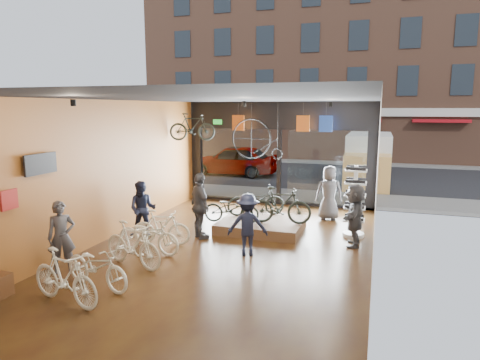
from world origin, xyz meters
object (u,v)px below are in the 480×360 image
at_px(display_platform, 261,226).
at_px(customer_4, 329,193).
at_px(floor_bike_2, 97,266).
at_px(display_bike_right, 256,200).
at_px(street_car, 233,160).
at_px(hung_bike, 192,127).
at_px(floor_bike_3, 133,244).
at_px(display_bike_left, 231,208).
at_px(floor_bike_5, 161,227).
at_px(customer_3, 248,225).
at_px(customer_2, 200,206).
at_px(customer_5, 355,215).
at_px(penny_farthing, 259,140).
at_px(display_bike_mid, 280,206).
at_px(customer_1, 143,209).
at_px(box_truck, 368,160).
at_px(sunglasses_rack, 355,201).
at_px(floor_bike_1, 65,277).
at_px(customer_0, 62,237).
at_px(floor_bike_4, 148,235).

height_order(display_platform, customer_4, customer_4).
relative_size(floor_bike_2, display_bike_right, 0.97).
height_order(street_car, display_bike_right, street_car).
bearing_deg(floor_bike_2, hung_bike, 22.02).
height_order(floor_bike_3, display_bike_left, display_bike_left).
height_order(floor_bike_5, customer_3, customer_3).
height_order(customer_2, customer_5, customer_2).
distance_m(customer_2, penny_farthing, 3.78).
height_order(penny_farthing, hung_bike, hung_bike).
relative_size(floor_bike_3, customer_2, 0.95).
bearing_deg(display_bike_mid, floor_bike_2, 143.83).
bearing_deg(display_bike_right, floor_bike_5, 119.85).
bearing_deg(display_bike_right, floor_bike_3, 132.95).
bearing_deg(floor_bike_2, customer_1, 29.53).
bearing_deg(floor_bike_3, customer_5, -40.48).
height_order(display_bike_mid, customer_4, customer_4).
height_order(display_bike_mid, customer_3, customer_3).
distance_m(floor_bike_2, penny_farthing, 7.47).
bearing_deg(street_car, box_truck, 81.80).
distance_m(box_truck, hung_bike, 9.11).
xyz_separation_m(display_platform, customer_1, (-3.01, -1.53, 0.64)).
height_order(box_truck, display_bike_right, box_truck).
distance_m(floor_bike_5, customer_4, 5.59).
relative_size(box_truck, customer_3, 3.89).
xyz_separation_m(display_bike_mid, hung_bike, (-3.63, 2.05, 2.10)).
height_order(display_platform, customer_5, customer_5).
bearing_deg(box_truck, customer_4, -98.56).
height_order(box_truck, display_platform, box_truck).
bearing_deg(customer_4, customer_1, 26.71).
bearing_deg(hung_bike, customer_4, -108.91).
bearing_deg(sunglasses_rack, floor_bike_5, -169.46).
distance_m(floor_bike_1, display_bike_mid, 6.27).
bearing_deg(customer_3, customer_1, -25.38).
distance_m(street_car, customer_5, 12.38).
bearing_deg(street_car, customer_0, 3.45).
height_order(floor_bike_4, display_platform, floor_bike_4).
distance_m(floor_bike_1, floor_bike_2, 0.81).
xyz_separation_m(floor_bike_4, display_bike_right, (1.83, 3.36, 0.30)).
xyz_separation_m(floor_bike_2, display_bike_mid, (2.68, 4.81, 0.37)).
relative_size(floor_bike_1, customer_1, 1.10).
bearing_deg(street_car, customer_3, 20.36).
xyz_separation_m(floor_bike_2, customer_4, (3.82, 6.83, 0.43)).
bearing_deg(floor_bike_4, sunglasses_rack, -51.65).
bearing_deg(customer_2, customer_4, -90.15).
height_order(floor_bike_2, display_bike_right, display_bike_right).
bearing_deg(display_bike_right, floor_bike_4, 125.95).
bearing_deg(display_bike_mid, customer_0, 130.86).
relative_size(floor_bike_1, penny_farthing, 1.01).
distance_m(display_bike_left, customer_1, 2.50).
height_order(floor_bike_4, display_bike_right, display_bike_right).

